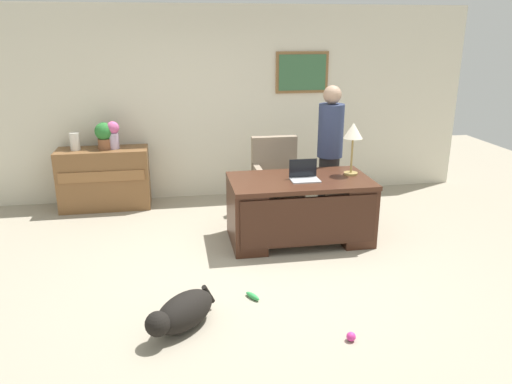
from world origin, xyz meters
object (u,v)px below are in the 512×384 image
(desk_lamp, at_px, (353,134))
(dog_toy_bone, at_px, (253,296))
(dog_lying, at_px, (182,313))
(potted_plant, at_px, (104,134))
(desk, at_px, (300,208))
(person_standing, at_px, (330,151))
(credenza, at_px, (104,179))
(armchair, at_px, (276,181))
(laptop, at_px, (304,175))
(vase_with_flowers, at_px, (113,134))
(vase_empty, at_px, (75,141))
(dog_toy_ball, at_px, (351,337))

(desk_lamp, height_order, dog_toy_bone, desk_lamp)
(dog_lying, relative_size, potted_plant, 1.77)
(desk, distance_m, person_standing, 1.01)
(dog_toy_bone, bearing_deg, dog_lying, -149.30)
(credenza, distance_m, dog_toy_bone, 3.25)
(armchair, distance_m, dog_lying, 2.86)
(laptop, xyz_separation_m, vase_with_flowers, (-2.22, 1.58, 0.23))
(potted_plant, xyz_separation_m, dog_toy_bone, (1.55, -2.80, -1.00))
(armchair, bearing_deg, desk_lamp, -48.06)
(desk, xyz_separation_m, armchair, (-0.09, 0.90, 0.07))
(armchair, bearing_deg, vase_empty, 165.57)
(person_standing, distance_m, dog_lying, 3.11)
(armchair, relative_size, potted_plant, 2.85)
(dog_lying, height_order, laptop, laptop)
(desk, height_order, laptop, laptop)
(vase_with_flowers, xyz_separation_m, vase_empty, (-0.50, 0.00, -0.09))
(dog_toy_ball, bearing_deg, vase_empty, 125.96)
(dog_lying, bearing_deg, desk_lamp, 40.11)
(vase_empty, distance_m, dog_toy_bone, 3.52)
(armchair, height_order, dog_toy_bone, armchair)
(person_standing, height_order, dog_toy_bone, person_standing)
(vase_empty, bearing_deg, desk, -30.28)
(armchair, height_order, vase_empty, vase_empty)
(laptop, distance_m, vase_with_flowers, 2.74)
(person_standing, height_order, vase_with_flowers, person_standing)
(vase_with_flowers, distance_m, vase_empty, 0.51)
(desk_lamp, bearing_deg, dog_lying, -139.89)
(desk, distance_m, potted_plant, 2.86)
(dog_lying, relative_size, laptop, 1.99)
(armchair, bearing_deg, credenza, 163.59)
(desk, xyz_separation_m, credenza, (-2.36, 1.57, 0.01))
(laptop, relative_size, potted_plant, 0.89)
(desk_lamp, bearing_deg, dog_toy_bone, -136.18)
(laptop, height_order, dog_toy_ball, laptop)
(credenza, xyz_separation_m, dog_toy_bone, (1.60, -2.80, -0.39))
(desk, xyz_separation_m, dog_toy_ball, (-0.09, -2.01, -0.36))
(person_standing, height_order, laptop, person_standing)
(laptop, bearing_deg, vase_empty, 149.86)
(laptop, bearing_deg, armchair, 97.53)
(desk, xyz_separation_m, dog_lying, (-1.41, -1.62, -0.25))
(desk_lamp, relative_size, dog_toy_bone, 3.43)
(desk, distance_m, dog_toy_ball, 2.04)
(dog_lying, relative_size, vase_empty, 2.72)
(armchair, xyz_separation_m, person_standing, (0.64, -0.22, 0.42))
(desk, bearing_deg, desk_lamp, 9.35)
(credenza, bearing_deg, laptop, -33.46)
(potted_plant, bearing_deg, dog_toy_ball, -58.27)
(vase_empty, bearing_deg, desk_lamp, -23.84)
(potted_plant, xyz_separation_m, dog_toy_ball, (2.21, -3.58, -0.99))
(armchair, height_order, potted_plant, potted_plant)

